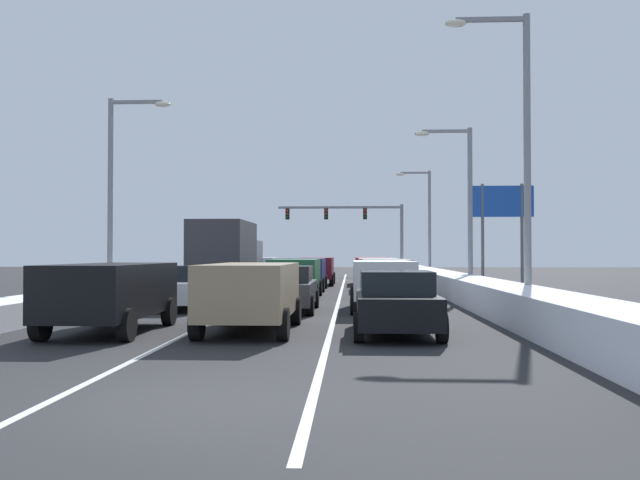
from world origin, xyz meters
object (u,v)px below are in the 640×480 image
Objects in this scene: sedan_charcoal_center_lane_second at (286,288)px; suv_black_left_lane_nearest at (111,291)px; sedan_red_left_lane_fifth at (275,270)px; street_lamp_left_mid at (119,179)px; suv_tan_center_lane_nearest at (251,290)px; street_lamp_right_near at (517,138)px; sedan_black_right_lane_nearest at (395,302)px; suv_navy_center_lane_fourth at (305,271)px; box_truck_left_lane_third at (227,254)px; suv_maroon_center_lane_fifth at (317,268)px; street_lamp_right_far at (425,214)px; traffic_light_gantry at (358,221)px; suv_red_right_lane_fifth at (371,268)px; suv_white_right_lane_second at (382,280)px; suv_green_center_lane_third at (295,274)px; suv_silver_left_lane_fourth at (261,269)px; street_lamp_right_mid at (462,194)px; suv_gray_right_lane_third at (385,275)px; suv_silver_right_lane_fourth at (378,271)px; sedan_white_left_lane_second at (183,287)px; roadside_sign_right at (502,213)px.

sedan_charcoal_center_lane_second is 7.17m from suv_black_left_lane_nearest.
sedan_red_left_lane_fifth is 0.54× the size of street_lamp_left_mid.
suv_tan_center_lane_nearest is 0.52× the size of street_lamp_right_near.
sedan_black_right_lane_nearest is at bearing -0.32° from suv_black_left_lane_nearest.
suv_navy_center_lane_fourth is 0.68× the size of box_truck_left_lane_third.
suv_maroon_center_lane_fifth is 0.60× the size of street_lamp_right_far.
suv_navy_center_lane_fourth is 1.09× the size of sedan_red_left_lane_fifth.
sedan_black_right_lane_nearest is at bearing -128.94° from street_lamp_right_near.
suv_red_right_lane_fifth is at bearing -87.76° from traffic_light_gantry.
suv_white_right_lane_second is 9.57m from suv_black_left_lane_nearest.
street_lamp_right_far is at bearing 82.70° from sedan_black_right_lane_nearest.
suv_maroon_center_lane_fifth is 21.55m from street_lamp_right_near.
suv_green_center_lane_third is 11.52m from suv_silver_left_lane_fourth.
suv_red_right_lane_fifth is at bearing 16.32° from suv_silver_left_lane_fourth.
street_lamp_right_mid reaches higher than sedan_charcoal_center_lane_second.
suv_red_right_lane_fifth is 1.09× the size of sedan_red_left_lane_fifth.
sedan_black_right_lane_nearest is at bearing -97.30° from street_lamp_right_far.
street_lamp_right_mid is at bearing -56.64° from sedan_red_left_lane_fifth.
suv_gray_right_lane_third is at bearing -1.99° from suv_green_center_lane_third.
street_lamp_right_mid reaches higher than suv_tan_center_lane_nearest.
suv_white_right_lane_second is 29.19m from street_lamp_right_far.
street_lamp_right_near is at bearing 51.06° from sedan_black_right_lane_nearest.
suv_silver_right_lane_fourth is 13.71m from sedan_red_left_lane_fifth.
street_lamp_right_near is at bearing 24.64° from suv_black_left_lane_nearest.
suv_green_center_lane_third is (-3.46, 12.80, 0.25)m from sedan_black_right_lane_nearest.
suv_green_center_lane_third is (0.04, 12.45, 0.00)m from suv_tan_center_lane_nearest.
suv_green_center_lane_third is (-0.26, 6.61, 0.25)m from sedan_charcoal_center_lane_second.
street_lamp_right_far reaches higher than street_lamp_right_mid.
suv_silver_right_lane_fourth is 1.09× the size of sedan_white_left_lane_second.
suv_black_left_lane_nearest is at bearing -90.14° from sedan_white_left_lane_second.
suv_white_right_lane_second is 12.72m from suv_navy_center_lane_fourth.
suv_white_right_lane_second is 1.00× the size of suv_maroon_center_lane_fifth.
sedan_red_left_lane_fifth is 0.41× the size of traffic_light_gantry.
sedan_red_left_lane_fifth is (-3.24, 24.87, 0.00)m from sedan_charcoal_center_lane_second.
suv_silver_right_lane_fourth is at bearing 34.67° from street_lamp_left_mid.
suv_silver_right_lane_fourth and suv_silver_left_lane_fourth have the same top height.
street_lamp_right_mid is (10.48, -15.92, 3.89)m from sedan_red_left_lane_fifth.
sedan_black_right_lane_nearest is at bearing -74.86° from suv_green_center_lane_third.
suv_navy_center_lane_fourth is 24.34m from traffic_light_gantry.
suv_navy_center_lane_fourth is 1.00× the size of suv_maroon_center_lane_fifth.
traffic_light_gantry is at bearing 91.66° from suv_gray_right_lane_third.
suv_gray_right_lane_third is 6.46m from suv_silver_right_lane_fourth.
suv_silver_right_lane_fourth is at bearing 105.05° from street_lamp_right_near.
suv_tan_center_lane_nearest is at bearing -90.80° from suv_maroon_center_lane_fifth.
sedan_white_left_lane_second is at bearing -110.44° from suv_red_right_lane_fifth.
street_lamp_right_near is (7.60, 4.72, 4.51)m from suv_tan_center_lane_nearest.
suv_silver_right_lane_fourth is at bearing -60.47° from sedan_red_left_lane_fifth.
suv_silver_right_lane_fourth is 0.64× the size of street_lamp_right_mid.
suv_white_right_lane_second and suv_red_right_lane_fifth have the same top height.
box_truck_left_lane_third is at bearing -164.07° from roadside_sign_right.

